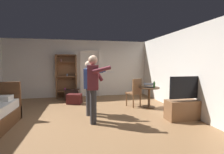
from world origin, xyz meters
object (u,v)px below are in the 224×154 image
tv_flatscreen (186,107)px  laptop (148,86)px  bookshelf (67,75)px  side_table (149,94)px  wooden_chair (135,91)px  person_blue_shirt (94,84)px  person_striped_shirt (89,84)px  suitcase_small (74,99)px  bottle_on_table (154,85)px  suitcase_dark (72,95)px

tv_flatscreen → laptop: size_ratio=2.74×
bookshelf → side_table: 3.64m
wooden_chair → laptop: bearing=-29.5°
person_blue_shirt → person_striped_shirt: (-0.07, 0.69, -0.07)m
person_striped_shirt → suitcase_small: (-0.48, 1.38, -0.73)m
wooden_chair → tv_flatscreen: bearing=-58.0°
bottle_on_table → suitcase_dark: 3.34m
tv_flatscreen → bottle_on_table: 1.35m
person_blue_shirt → person_striped_shirt: size_ratio=1.08×
person_blue_shirt → person_striped_shirt: person_blue_shirt is taller
side_table → person_striped_shirt: size_ratio=0.44×
person_striped_shirt → tv_flatscreen: bearing=-20.5°
person_blue_shirt → person_striped_shirt: 0.70m
bookshelf → side_table: bearing=-36.7°
laptop → person_blue_shirt: (-1.94, -1.00, 0.23)m
tv_flatscreen → person_blue_shirt: (-2.47, 0.26, 0.64)m
tv_flatscreen → suitcase_dark: (-3.13, 2.98, -0.12)m
suitcase_small → wooden_chair: bearing=-6.9°
side_table → laptop: bearing=-139.4°
person_blue_shirt → bottle_on_table: bearing=24.3°
bookshelf → wooden_chair: bearing=-38.8°
side_table → suitcase_small: side_table is taller
person_striped_shirt → side_table: bearing=9.6°
suitcase_dark → person_striped_shirt: bearing=-64.1°
bookshelf → laptop: bookshelf is taller
bookshelf → person_striped_shirt: bookshelf is taller
side_table → suitcase_small: size_ratio=1.35×
tv_flatscreen → bottle_on_table: size_ratio=5.28×
suitcase_small → person_striped_shirt: bearing=-55.8°
bookshelf → laptop: 3.60m
person_blue_shirt → suitcase_small: (-0.55, 2.07, -0.80)m
laptop → bottle_on_table: bottle_on_table is taller
bookshelf → person_blue_shirt: 3.32m
bookshelf → person_blue_shirt: bookshelf is taller
suitcase_dark → wooden_chair: bearing=-24.4°
bottle_on_table → person_blue_shirt: (-2.13, -0.96, 0.19)m
laptop → person_striped_shirt: (-2.01, -0.31, 0.16)m
laptop → suitcase_dark: laptop is taller
bottle_on_table → suitcase_small: (-2.68, 1.11, -0.61)m
wooden_chair → person_striped_shirt: bearing=-161.7°
side_table → laptop: (-0.05, -0.04, 0.28)m
side_table → person_striped_shirt: (-2.06, -0.35, 0.43)m
bottle_on_table → wooden_chair: 0.69m
bottle_on_table → person_blue_shirt: 2.34m
tv_flatscreen → suitcase_small: size_ratio=2.25×
person_blue_shirt → suitcase_dark: person_blue_shirt is taller
laptop → suitcase_small: 2.77m
tv_flatscreen → side_table: tv_flatscreen is taller
suitcase_dark → bookshelf: bearing=126.5°
laptop → wooden_chair: bearing=150.5°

